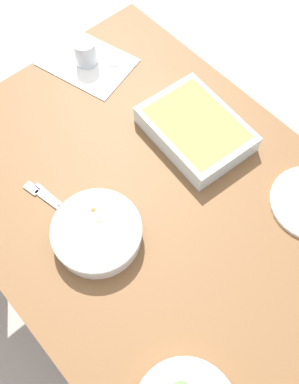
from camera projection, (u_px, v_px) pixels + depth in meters
ground_plane at (150, 273)px, 1.83m from camera, size 6.00×6.00×0.00m
dining_table at (150, 206)px, 1.26m from camera, size 1.20×0.90×0.74m
placemat at (87, 62)px, 1.39m from camera, size 0.32×0.27×0.00m
stew_bowl at (97, 232)px, 1.09m from camera, size 0.23×0.23×0.06m
baking_dish at (196, 128)px, 1.23m from camera, size 0.32×0.24×0.06m
drink_cup at (86, 54)px, 1.36m from camera, size 0.07×0.07×0.08m
spoon_by_stew at (65, 209)px, 1.15m from camera, size 0.18×0.04×0.01m
spoon_spare at (100, 63)px, 1.39m from camera, size 0.14×0.13×0.01m
fork_on_table at (46, 199)px, 1.16m from camera, size 0.18×0.05×0.01m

